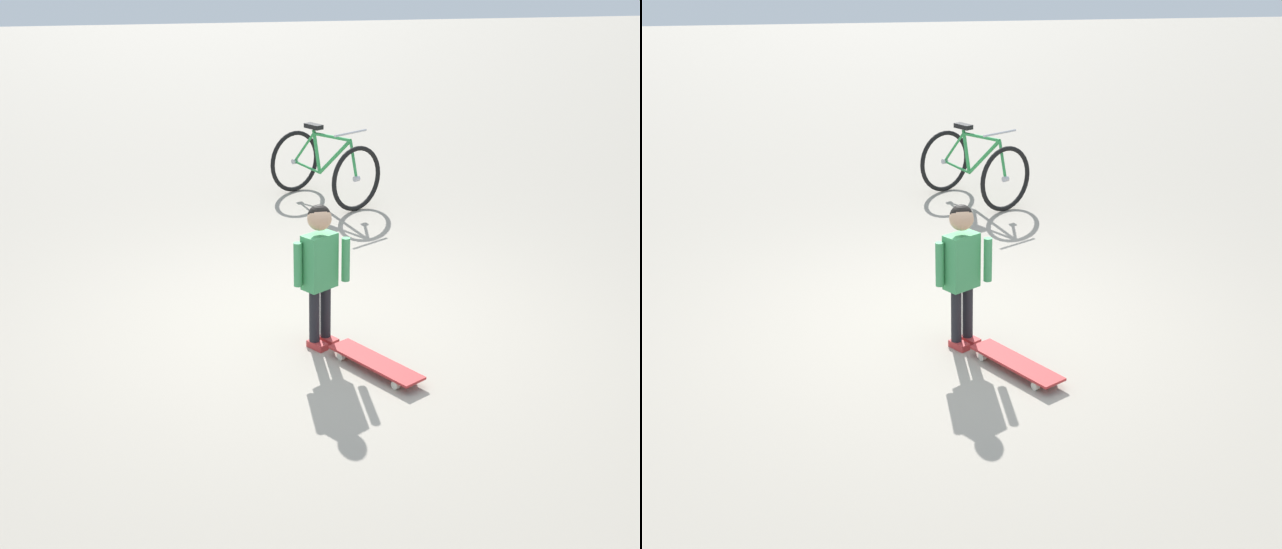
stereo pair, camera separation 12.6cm
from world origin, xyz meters
TOP-DOWN VIEW (x-y plane):
  - ground_plane at (0.00, 0.00)m, footprint 50.00×50.00m
  - child_person at (0.41, 0.00)m, footprint 0.26×0.41m
  - skateboard at (0.87, 0.30)m, footprint 0.76×0.55m
  - bicycle_near at (-3.15, 0.73)m, footprint 1.28×1.16m

SIDE VIEW (x-z plane):
  - ground_plane at x=0.00m, z-range 0.00..0.00m
  - skateboard at x=0.87m, z-range 0.02..0.10m
  - bicycle_near at x=-3.15m, z-range -0.04..0.80m
  - child_person at x=0.41m, z-range 0.13..1.19m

